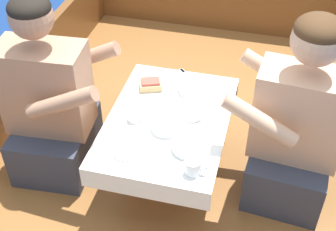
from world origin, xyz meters
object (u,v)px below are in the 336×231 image
Objects in this scene: sandwich at (151,85)px; coffee_cup_starboard at (135,115)px; person_port at (51,106)px; person_starboard at (295,129)px; coffee_cup_port at (193,167)px.

coffee_cup_starboard is (-0.01, -0.24, -0.01)m from sandwich.
coffee_cup_starboard is (0.43, -0.01, 0.03)m from person_port.
person_starboard is 0.73m from coffee_cup_starboard.
sandwich is at bearing 23.63° from person_port.
coffee_cup_starboard is at bearing -5.71° from person_port.
person_port is 0.81m from coffee_cup_port.
coffee_cup_port is (0.32, -0.50, 0.00)m from sandwich.
person_port reaches higher than sandwich.
coffee_cup_port is at bearing -38.28° from coffee_cup_starboard.
coffee_cup_port is 1.05× the size of coffee_cup_starboard.
person_port is 10.25× the size of coffee_cup_port.
person_starboard is at bearing 0.62° from person_port.
coffee_cup_port is at bearing -23.97° from person_port.
sandwich reaches higher than coffee_cup_starboard.
person_starboard is at bearing 43.24° from coffee_cup_port.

